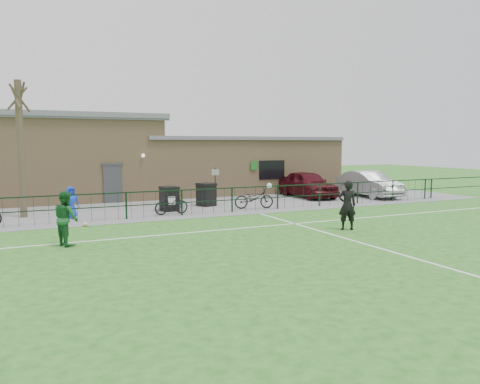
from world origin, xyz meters
name	(u,v)px	position (x,y,z in m)	size (l,w,h in m)	color
ground	(308,248)	(0.00, 0.00, 0.00)	(90.00, 90.00, 0.00)	#245E1B
paving_strip	(177,201)	(0.00, 13.50, 0.01)	(34.00, 13.00, 0.02)	slate
pitch_line_touch	(214,214)	(0.00, 7.80, 0.00)	(28.00, 0.10, 0.01)	white
pitch_line_mid	(251,227)	(0.00, 4.00, 0.00)	(28.00, 0.10, 0.01)	white
pitch_line_perp	(359,242)	(2.00, 0.00, 0.00)	(0.10, 16.00, 0.01)	white
perimeter_fence	(213,201)	(0.00, 8.00, 0.60)	(28.00, 0.10, 1.20)	black
bare_tree	(21,150)	(-8.00, 10.50, 3.00)	(0.30, 0.30, 6.00)	#423628
wheelie_bin_left	(169,200)	(-1.60, 9.63, 0.57)	(0.72, 0.82, 1.10)	black
wheelie_bin_right	(206,195)	(0.68, 10.57, 0.57)	(0.73, 0.83, 1.11)	black
sign_post	(215,187)	(1.14, 10.44, 1.02)	(0.06, 0.06, 2.00)	black
car_maroon	(308,184)	(7.73, 11.71, 0.82)	(1.89, 4.69, 1.60)	#430C13
car_silver	(369,184)	(11.29, 10.33, 0.80)	(1.66, 4.76, 1.57)	#939599
bicycle_d	(171,204)	(-1.84, 8.48, 0.51)	(0.46, 1.62, 0.97)	black
bicycle_e	(254,198)	(2.50, 8.63, 0.54)	(0.69, 1.98, 1.04)	black
spectator_child	(71,202)	(-6.12, 9.28, 0.72)	(0.68, 0.44, 1.39)	#1538CA
goalkeeper_kick	(346,205)	(3.04, 2.05, 0.95)	(2.09, 3.70, 1.88)	black
outfield_player	(66,218)	(-6.81, 3.65, 0.88)	(0.86, 0.67, 1.76)	#175324
ball_ground	(85,224)	(-5.84, 7.00, 0.10)	(0.19, 0.19, 0.19)	white
clubhouse	(148,161)	(-0.88, 16.50, 2.22)	(24.25, 5.40, 4.96)	tan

